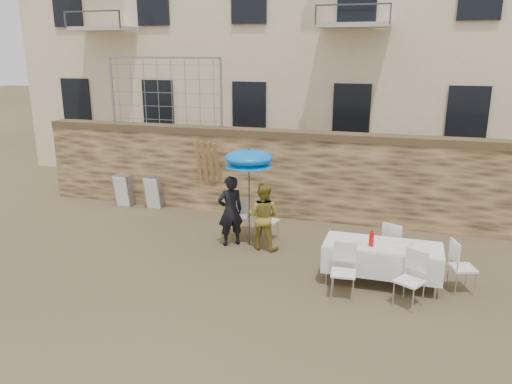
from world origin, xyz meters
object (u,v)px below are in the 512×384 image
(woman_dress, at_px, (263,216))
(table_chair_side, at_px, (463,266))
(chair_stack_right, at_px, (156,191))
(table_chair_back, at_px, (395,245))
(couple_chair_left, at_px, (239,217))
(table_chair_front_left, at_px, (344,272))
(man_suit, at_px, (230,211))
(banquet_table, at_px, (383,246))
(couple_chair_right, at_px, (268,220))
(umbrella, at_px, (249,161))
(chair_stack_left, at_px, (127,189))
(soda_bottle, at_px, (371,239))
(table_chair_front_right, at_px, (410,280))

(woman_dress, height_order, table_chair_side, woman_dress)
(woman_dress, bearing_deg, chair_stack_right, -23.27)
(table_chair_back, bearing_deg, table_chair_side, 172.05)
(couple_chair_left, bearing_deg, table_chair_back, 139.06)
(table_chair_front_left, bearing_deg, table_chair_side, 18.75)
(table_chair_back, bearing_deg, chair_stack_right, 3.50)
(man_suit, bearing_deg, banquet_table, 124.54)
(couple_chair_right, bearing_deg, umbrella, 69.52)
(table_chair_front_left, distance_m, chair_stack_right, 6.75)
(umbrella, height_order, chair_stack_left, umbrella)
(man_suit, height_order, soda_bottle, man_suit)
(table_chair_front_left, bearing_deg, banquet_table, 47.07)
(soda_bottle, xyz_separation_m, table_chair_front_right, (0.70, -0.60, -0.43))
(couple_chair_right, bearing_deg, man_suit, 51.37)
(couple_chair_right, height_order, banquet_table, couple_chair_right)
(banquet_table, bearing_deg, woman_dress, 159.04)
(woman_dress, relative_size, table_chair_front_left, 1.54)
(man_suit, height_order, couple_chair_right, man_suit)
(man_suit, distance_m, banquet_table, 3.46)
(woman_dress, relative_size, soda_bottle, 5.68)
(soda_bottle, bearing_deg, woman_dress, 154.41)
(man_suit, height_order, table_chair_front_left, man_suit)
(man_suit, bearing_deg, woman_dress, 141.06)
(man_suit, relative_size, table_chair_back, 1.64)
(soda_bottle, height_order, table_chair_front_left, soda_bottle)
(soda_bottle, height_order, table_chair_front_right, soda_bottle)
(chair_stack_right, bearing_deg, table_chair_back, -18.80)
(table_chair_front_right, xyz_separation_m, table_chair_side, (0.90, 0.85, 0.00))
(table_chair_back, bearing_deg, soda_bottle, 89.47)
(banquet_table, bearing_deg, table_chair_side, 4.09)
(umbrella, bearing_deg, soda_bottle, -24.42)
(soda_bottle, bearing_deg, table_chair_back, 67.17)
(table_chair_front_left, distance_m, chair_stack_left, 7.51)
(couple_chair_right, height_order, chair_stack_right, couple_chair_right)
(umbrella, xyz_separation_m, chair_stack_right, (-3.30, 1.90, -1.46))
(woman_dress, relative_size, umbrella, 0.73)
(table_chair_front_left, bearing_deg, table_chair_back, 58.43)
(chair_stack_right, bearing_deg, table_chair_front_left, -33.62)
(man_suit, relative_size, woman_dress, 1.07)
(couple_chair_right, relative_size, table_chair_back, 1.00)
(table_chair_front_left, bearing_deg, woman_dress, 134.33)
(banquet_table, bearing_deg, table_chair_front_left, -128.66)
(umbrella, distance_m, banquet_table, 3.33)
(woman_dress, distance_m, umbrella, 1.23)
(banquet_table, xyz_separation_m, table_chair_front_left, (-0.60, -0.75, -0.25))
(man_suit, height_order, table_chair_back, man_suit)
(couple_chair_right, bearing_deg, couple_chair_left, 13.21)
(umbrella, height_order, couple_chair_right, umbrella)
(woman_dress, distance_m, table_chair_front_left, 2.63)
(man_suit, xyz_separation_m, banquet_table, (3.32, -0.98, -0.06))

